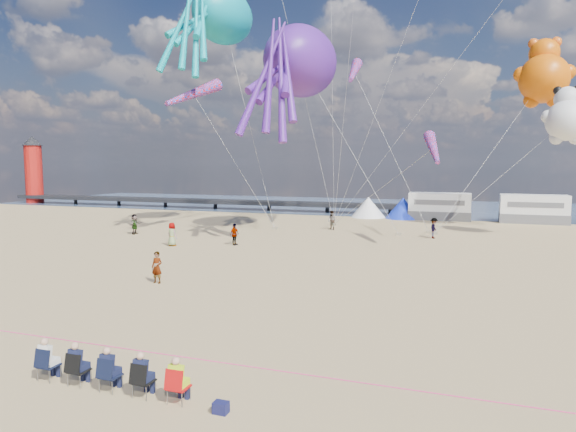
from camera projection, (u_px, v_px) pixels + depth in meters
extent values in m
plane|color=tan|center=(238.00, 314.00, 21.67)|extent=(120.00, 120.00, 0.00)
plane|color=#3D5475|center=(402.00, 207.00, 73.23)|extent=(120.00, 120.00, 0.00)
cube|color=black|center=(190.00, 201.00, 72.11)|extent=(60.00, 3.00, 0.50)
cylinder|color=#A5140F|center=(34.00, 174.00, 81.03)|extent=(2.60, 2.60, 9.00)
cube|color=silver|center=(440.00, 206.00, 57.02)|extent=(6.60, 2.50, 3.00)
cube|color=silver|center=(534.00, 209.00, 53.87)|extent=(6.60, 2.50, 3.00)
cone|color=white|center=(368.00, 207.00, 59.71)|extent=(4.00, 4.00, 2.40)
cone|color=#1933CC|center=(403.00, 208.00, 58.38)|extent=(4.00, 4.00, 2.40)
cube|color=#151743|center=(221.00, 408.00, 13.11)|extent=(0.38, 0.28, 0.30)
cylinder|color=#F2338C|center=(174.00, 356.00, 16.98)|extent=(34.00, 0.03, 0.03)
imported|color=tan|center=(157.00, 267.00, 27.17)|extent=(0.63, 0.43, 1.70)
imported|color=#7F6659|center=(172.00, 234.00, 39.25)|extent=(0.76, 0.61, 1.81)
imported|color=#7F6659|center=(332.00, 220.00, 48.62)|extent=(1.05, 0.94, 1.81)
imported|color=#7F6659|center=(434.00, 228.00, 43.18)|extent=(0.77, 0.93, 1.74)
imported|color=#7F6659|center=(234.00, 234.00, 39.62)|extent=(0.86, 1.20, 1.69)
imported|color=#7F6659|center=(135.00, 224.00, 45.73)|extent=(0.50, 1.07, 1.79)
cube|color=gray|center=(275.00, 228.00, 49.11)|extent=(0.50, 0.35, 0.22)
cube|color=gray|center=(398.00, 234.00, 44.99)|extent=(0.50, 0.35, 0.22)
cube|color=gray|center=(434.00, 234.00, 45.38)|extent=(0.50, 0.35, 0.22)
cube|color=gray|center=(429.00, 232.00, 46.37)|extent=(0.50, 0.35, 0.22)
cube|color=gray|center=(334.00, 224.00, 52.12)|extent=(0.50, 0.35, 0.22)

